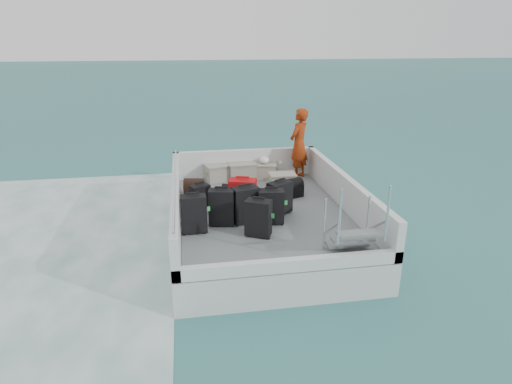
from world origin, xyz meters
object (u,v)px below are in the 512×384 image
suitcase_0 (194,214)px  crate_1 (242,172)px  suitcase_3 (258,218)px  crate_3 (282,182)px  suitcase_4 (246,205)px  suitcase_1 (222,208)px  suitcase_7 (280,198)px  passenger (299,144)px  crate_0 (219,173)px  suitcase_6 (271,207)px  crate_2 (264,171)px  suitcase_5 (243,197)px  suitcase_8 (259,198)px  suitcase_2 (200,198)px

suitcase_0 → crate_1: bearing=64.3°
suitcase_3 → crate_3: bearing=94.1°
crate_3 → suitcase_3: bearing=-112.3°
suitcase_4 → crate_1: bearing=69.2°
suitcase_1 → suitcase_4: size_ratio=0.98×
suitcase_1 → suitcase_4: 0.46m
suitcase_1 → suitcase_7: suitcase_1 is taller
suitcase_0 → passenger: bearing=44.3°
suitcase_7 → crate_0: 2.60m
suitcase_1 → passenger: (2.18, 2.60, 0.53)m
suitcase_4 → crate_0: (-0.28, 2.72, -0.17)m
suitcase_6 → crate_0: 2.92m
suitcase_4 → crate_0: suitcase_4 is taller
suitcase_0 → suitcase_4: size_ratio=0.99×
crate_2 → passenger: size_ratio=0.32×
suitcase_3 → crate_2: bearing=104.0°
suitcase_0 → suitcase_5: (1.00, 0.74, 0.01)m
passenger → suitcase_8: bearing=4.9°
suitcase_7 → suitcase_4: bearing=173.4°
suitcase_7 → crate_0: (-1.02, 2.38, -0.15)m
suitcase_0 → passenger: (2.71, 2.86, 0.53)m
suitcase_6 → crate_3: 2.03m
suitcase_1 → crate_0: bearing=97.3°
suitcase_2 → suitcase_5: size_ratio=0.77×
suitcase_5 → crate_1: (0.30, 2.26, -0.17)m
crate_1 → passenger: (1.42, -0.13, 0.69)m
suitcase_5 → suitcase_0: bearing=-125.6°
suitcase_4 → crate_1: 2.74m
suitcase_8 → crate_3: bearing=-32.5°
suitcase_0 → suitcase_2: 1.06m
suitcase_3 → suitcase_7: (0.60, 0.95, -0.00)m
crate_0 → crate_3: (1.42, -0.91, -0.02)m
suitcase_2 → suitcase_5: bearing=-47.2°
suitcase_3 → suitcase_4: suitcase_4 is taller
crate_2 → crate_3: bearing=-73.8°
suitcase_1 → crate_1: 2.84m
suitcase_1 → suitcase_6: suitcase_1 is taller
suitcase_0 → suitcase_3: 1.18m
suitcase_1 → crate_2: bearing=74.9°
suitcase_0 → passenger: size_ratio=0.40×
suitcase_5 → suitcase_6: bearing=-32.3°
suitcase_2 → crate_2: bearing=22.0°
crate_1 → passenger: size_ratio=0.37×
suitcase_5 → crate_1: suitcase_5 is taller
crate_1 → suitcase_6: bearing=-86.6°
suitcase_0 → crate_2: size_ratio=1.24×
suitcase_3 → crate_3: (1.00, 2.43, -0.17)m
suitcase_1 → suitcase_5: bearing=56.4°
suitcase_1 → suitcase_2: suitcase_1 is taller
suitcase_3 → crate_1: suitcase_3 is taller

